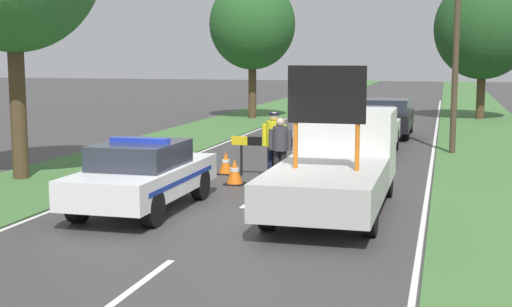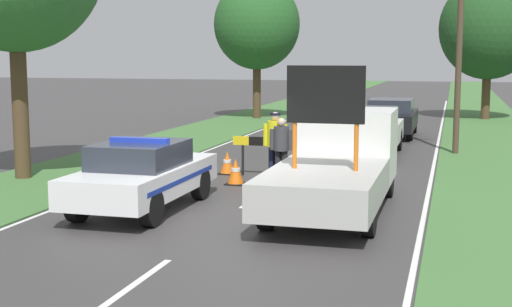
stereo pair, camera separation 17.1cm
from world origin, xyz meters
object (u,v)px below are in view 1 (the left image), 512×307
object	(u,v)px
pedestrian_civilian	(280,145)
traffic_cone_near_truck	(374,163)
queued_car_sedan_black	(387,117)
roadside_tree_near_left	(484,28)
traffic_cone_centre_front	(235,172)
traffic_cone_behind_barrier	(276,162)
work_truck	(338,162)
police_officer	(274,140)
utility_pole	(456,53)
road_barrier	(280,145)
traffic_cone_lane_edge	(151,171)
roadside_tree_mid_left	(252,25)
police_car	(143,175)
queued_car_van_white	(369,130)
traffic_cone_near_police	(226,163)

from	to	relation	value
pedestrian_civilian	traffic_cone_near_truck	distance (m)	3.18
queued_car_sedan_black	roadside_tree_near_left	size ratio (longest dim) A/B	0.64
traffic_cone_near_truck	traffic_cone_centre_front	bearing A→B (deg)	-139.99
traffic_cone_behind_barrier	roadside_tree_near_left	world-z (taller)	roadside_tree_near_left
roadside_tree_near_left	traffic_cone_near_truck	bearing A→B (deg)	-101.11
traffic_cone_centre_front	work_truck	bearing A→B (deg)	-34.27
work_truck	traffic_cone_behind_barrier	size ratio (longest dim) A/B	11.58
work_truck	police_officer	size ratio (longest dim) A/B	3.33
roadside_tree_near_left	utility_pole	size ratio (longest dim) A/B	1.12
work_truck	road_barrier	bearing A→B (deg)	-55.12
traffic_cone_lane_edge	roadside_tree_mid_left	bearing A→B (deg)	97.48
police_car	work_truck	bearing A→B (deg)	19.81
road_barrier	traffic_cone_centre_front	distance (m)	1.71
police_officer	traffic_cone_centre_front	size ratio (longest dim) A/B	2.71
roadside_tree_mid_left	queued_car_sedan_black	bearing A→B (deg)	-40.66
traffic_cone_behind_barrier	work_truck	bearing A→B (deg)	-61.07
traffic_cone_centre_front	traffic_cone_lane_edge	distance (m)	2.13
work_truck	queued_car_van_white	size ratio (longest dim) A/B	1.34
queued_car_van_white	roadside_tree_mid_left	world-z (taller)	roadside_tree_mid_left
queued_car_van_white	work_truck	bearing A→B (deg)	91.35
police_car	pedestrian_civilian	size ratio (longest dim) A/B	2.69
traffic_cone_near_truck	traffic_cone_behind_barrier	distance (m)	2.76
pedestrian_civilian	traffic_cone_behind_barrier	distance (m)	2.05
road_barrier	pedestrian_civilian	bearing A→B (deg)	-81.78
traffic_cone_lane_edge	queued_car_sedan_black	distance (m)	13.69
traffic_cone_near_police	roadside_tree_near_left	world-z (taller)	roadside_tree_near_left
traffic_cone_near_police	police_officer	bearing A→B (deg)	-24.17
traffic_cone_near_truck	queued_car_sedan_black	distance (m)	9.52
traffic_cone_centre_front	roadside_tree_mid_left	distance (m)	19.71
traffic_cone_lane_edge	queued_car_van_white	distance (m)	8.41
traffic_cone_near_truck	roadside_tree_mid_left	size ratio (longest dim) A/B	0.08
traffic_cone_lane_edge	utility_pole	size ratio (longest dim) A/B	0.11
traffic_cone_near_police	traffic_cone_lane_edge	bearing A→B (deg)	-124.20
queued_car_van_white	police_officer	bearing A→B (deg)	71.25
traffic_cone_near_police	traffic_cone_centre_front	size ratio (longest dim) A/B	0.95
pedestrian_civilian	roadside_tree_mid_left	bearing A→B (deg)	123.88
road_barrier	pedestrian_civilian	distance (m)	0.87
traffic_cone_near_police	queued_car_van_white	distance (m)	5.98
roadside_tree_mid_left	pedestrian_civilian	bearing A→B (deg)	-72.66
police_car	police_officer	size ratio (longest dim) A/B	2.50
roadside_tree_near_left	police_officer	bearing A→B (deg)	-106.49
pedestrian_civilian	traffic_cone_lane_edge	xyz separation A→B (m)	(-3.13, -1.06, -0.65)
queued_car_van_white	road_barrier	bearing A→B (deg)	69.56
traffic_cone_behind_barrier	queued_car_sedan_black	distance (m)	10.16
traffic_cone_behind_barrier	traffic_cone_lane_edge	xyz separation A→B (m)	(-2.58, -2.90, 0.08)
police_car	pedestrian_civilian	xyz separation A→B (m)	(2.07, 3.97, 0.22)
roadside_tree_mid_left	utility_pole	distance (m)	15.15
traffic_cone_lane_edge	queued_car_van_white	bearing A→B (deg)	55.15
police_car	traffic_cone_behind_barrier	distance (m)	6.02
traffic_cone_behind_barrier	utility_pole	world-z (taller)	utility_pole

